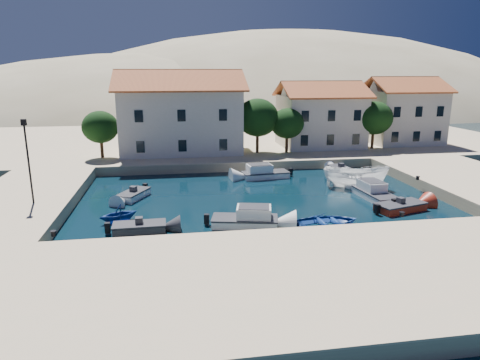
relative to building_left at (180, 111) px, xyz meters
name	(u,v)px	position (x,y,z in m)	size (l,w,h in m)	color
ground	(290,242)	(6.00, -28.00, -5.94)	(400.00, 400.00, 0.00)	black
quay_south	(322,279)	(6.00, -34.00, -5.44)	(52.00, 12.00, 1.00)	#D1B48F
quay_east	(475,183)	(26.50, -18.00, -5.44)	(11.00, 20.00, 1.00)	#D1B48F
quay_west	(22,202)	(-13.00, -18.00, -5.44)	(8.00, 20.00, 1.00)	#D1B48F
quay_north	(234,141)	(8.00, 10.00, -5.44)	(80.00, 36.00, 1.00)	#D1B48F
hills	(251,168)	(26.64, 95.62, -29.34)	(254.00, 176.00, 99.00)	#9C8E69
building_left	(180,111)	(0.00, 0.00, 0.00)	(14.70, 9.45, 9.70)	beige
building_mid	(320,114)	(18.00, 1.00, -0.71)	(10.50, 8.40, 8.30)	beige
building_right	(402,110)	(30.00, 2.00, -0.46)	(9.45, 8.40, 8.80)	beige
trees	(270,120)	(10.51, -2.54, -1.10)	(37.30, 5.30, 6.45)	#382314
lamppost	(27,153)	(-11.50, -20.00, -1.18)	(0.35, 0.25, 6.22)	black
bollards	(313,205)	(8.80, -24.13, -4.79)	(29.36, 9.56, 0.30)	black
motorboat_grey_sw	(140,228)	(-3.51, -24.70, -5.64)	(3.55, 1.64, 1.25)	#323237
cabin_cruiser_south	(245,219)	(3.69, -24.62, -5.46)	(4.89, 2.88, 1.60)	white
rowboat_south	(327,227)	(9.31, -25.69, -5.94)	(3.25, 4.55, 0.94)	navy
motorboat_red_se	(400,207)	(16.21, -23.18, -5.64)	(4.33, 2.81, 1.25)	maroon
cabin_cruiser_east	(375,193)	(15.74, -19.87, -5.46)	(2.30, 4.94, 1.60)	white
boat_east	(355,188)	(15.55, -16.23, -5.94)	(2.22, 5.90, 2.28)	white
motorboat_white_ne	(341,170)	(16.57, -10.28, -5.64)	(2.12, 3.57, 1.25)	white
rowboat_west	(119,221)	(-5.15, -22.30, -5.94)	(2.34, 2.71, 1.43)	navy
motorboat_white_west	(134,195)	(-4.54, -16.49, -5.64)	(2.85, 3.73, 1.25)	white
cabin_cruiser_north	(265,173)	(8.13, -11.11, -5.46)	(4.88, 2.47, 1.60)	white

